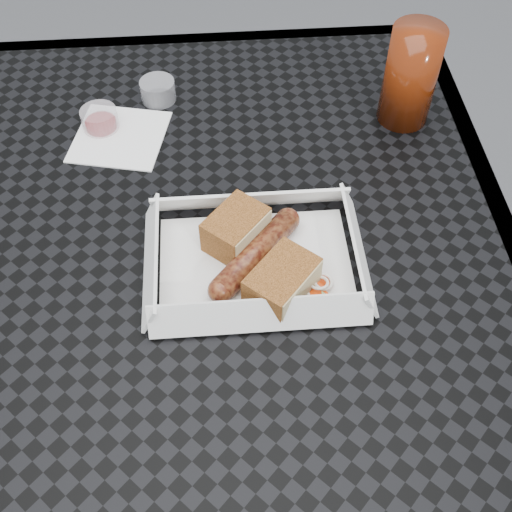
{
  "coord_description": "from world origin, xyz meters",
  "views": [
    {
      "loc": [
        0.04,
        -0.52,
        1.34
      ],
      "look_at": [
        0.08,
        -0.08,
        0.78
      ],
      "focal_mm": 45.0,
      "sensor_mm": 36.0,
      "label": 1
    }
  ],
  "objects_px": {
    "bratwurst": "(256,254)",
    "drink_glass": "(411,76)",
    "patio_table": "(193,259)",
    "food_tray": "(255,264)"
  },
  "relations": [
    {
      "from": "patio_table",
      "to": "drink_glass",
      "type": "relative_size",
      "value": 5.76
    },
    {
      "from": "food_tray",
      "to": "bratwurst",
      "type": "bearing_deg",
      "value": 78.42
    },
    {
      "from": "bratwurst",
      "to": "drink_glass",
      "type": "height_order",
      "value": "drink_glass"
    },
    {
      "from": "food_tray",
      "to": "bratwurst",
      "type": "relative_size",
      "value": 1.75
    },
    {
      "from": "food_tray",
      "to": "patio_table",
      "type": "bearing_deg",
      "value": 136.35
    },
    {
      "from": "food_tray",
      "to": "bratwurst",
      "type": "xyz_separation_m",
      "value": [
        0.0,
        0.0,
        0.02
      ]
    },
    {
      "from": "patio_table",
      "to": "food_tray",
      "type": "xyz_separation_m",
      "value": [
        0.08,
        -0.07,
        0.08
      ]
    },
    {
      "from": "bratwurst",
      "to": "drink_glass",
      "type": "bearing_deg",
      "value": 47.27
    },
    {
      "from": "patio_table",
      "to": "bratwurst",
      "type": "relative_size",
      "value": 6.38
    },
    {
      "from": "drink_glass",
      "to": "patio_table",
      "type": "bearing_deg",
      "value": -150.35
    }
  ]
}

